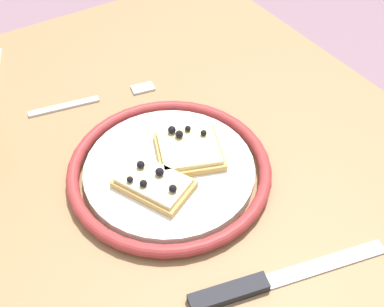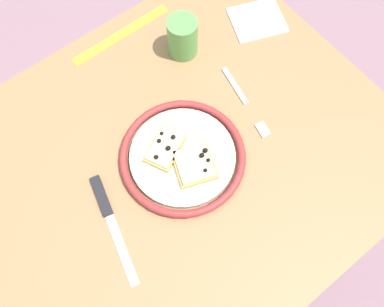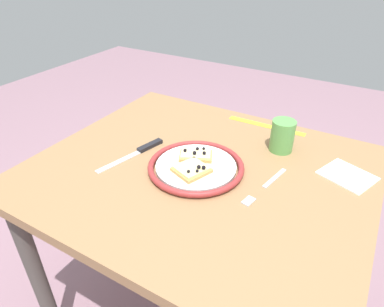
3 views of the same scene
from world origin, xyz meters
name	(u,v)px [view 2 (image 2 of 3)]	position (x,y,z in m)	size (l,w,h in m)	color
ground_plane	(186,225)	(0.00, 0.00, 0.00)	(6.00, 6.00, 0.00)	gray
dining_table	(182,167)	(0.00, 0.00, 0.61)	(0.93, 0.80, 0.71)	#936D47
plate	(183,156)	(0.01, 0.01, 0.72)	(0.27, 0.27, 0.02)	white
pizza_slice_near	(165,147)	(0.03, -0.02, 0.73)	(0.11, 0.10, 0.03)	tan
pizza_slice_far	(196,163)	(0.00, 0.05, 0.73)	(0.11, 0.11, 0.03)	tan
knife	(107,210)	(0.20, 0.01, 0.71)	(0.08, 0.24, 0.01)	silver
fork	(245,102)	(-0.19, -0.01, 0.71)	(0.06, 0.20, 0.00)	silver
cup	(182,37)	(-0.17, -0.21, 0.76)	(0.07, 0.07, 0.10)	#599E4C
measuring_tape	(121,35)	(-0.08, -0.34, 0.71)	(0.27, 0.02, 0.00)	yellow
napkin	(257,20)	(-0.37, -0.17, 0.71)	(0.13, 0.11, 0.00)	white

